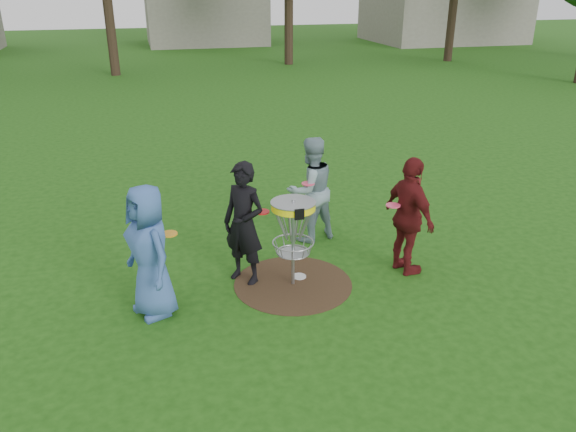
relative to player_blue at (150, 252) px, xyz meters
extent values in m
plane|color=#19470F|center=(2.05, 0.26, -0.94)|extent=(100.00, 100.00, 0.00)
cylinder|color=#47331E|center=(2.05, 0.26, -0.93)|extent=(1.80, 1.80, 0.01)
imported|color=#385C9C|center=(0.00, 0.00, 0.00)|extent=(0.92, 1.08, 1.87)
imported|color=black|center=(1.38, 0.57, 0.01)|extent=(0.80, 0.81, 1.88)
imported|color=#7D99A2|center=(2.77, 1.75, -0.01)|extent=(1.07, 0.94, 1.86)
imported|color=#5D1516|center=(3.88, 0.20, 0.00)|extent=(0.66, 1.17, 1.87)
cylinder|color=silver|center=(2.20, 0.43, -0.93)|extent=(0.22, 0.22, 0.02)
cylinder|color=#9EA0A5|center=(2.05, 0.26, -0.25)|extent=(0.05, 0.05, 1.38)
cylinder|color=#FDED0D|center=(2.05, 0.26, 0.34)|extent=(0.64, 0.64, 0.10)
cylinder|color=#9EA0A5|center=(2.05, 0.26, 0.40)|extent=(0.66, 0.66, 0.01)
cube|color=black|center=(2.05, -0.07, 0.34)|extent=(0.14, 0.02, 0.16)
torus|color=#9EA0A5|center=(2.05, 0.26, -0.24)|extent=(0.62, 0.62, 0.02)
torus|color=#9EA0A5|center=(2.05, 0.26, -0.40)|extent=(0.50, 0.50, 0.02)
cylinder|color=#9EA0A5|center=(2.05, 0.26, -0.41)|extent=(0.44, 0.44, 0.01)
cylinder|color=orange|center=(0.28, 0.03, 0.21)|extent=(0.22, 0.22, 0.02)
cylinder|color=red|center=(1.64, 0.46, 0.22)|extent=(0.22, 0.22, 0.02)
cylinder|color=#FF4367|center=(2.65, 1.50, 0.20)|extent=(0.22, 0.22, 0.02)
cylinder|color=#FF436B|center=(3.60, 0.21, 0.21)|extent=(0.22, 0.22, 0.02)
cylinder|color=#38281C|center=(-0.95, 21.76, 1.37)|extent=(0.46, 0.46, 4.62)
cylinder|color=#38281C|center=(8.05, 23.26, 0.95)|extent=(0.46, 0.46, 3.78)
cylinder|color=#38281C|center=(17.05, 22.26, 1.16)|extent=(0.46, 0.46, 4.20)
cube|color=gray|center=(5.05, 35.26, 1.56)|extent=(8.00, 7.00, 5.00)
camera|label=1|loc=(0.09, -6.94, 3.35)|focal=35.00mm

